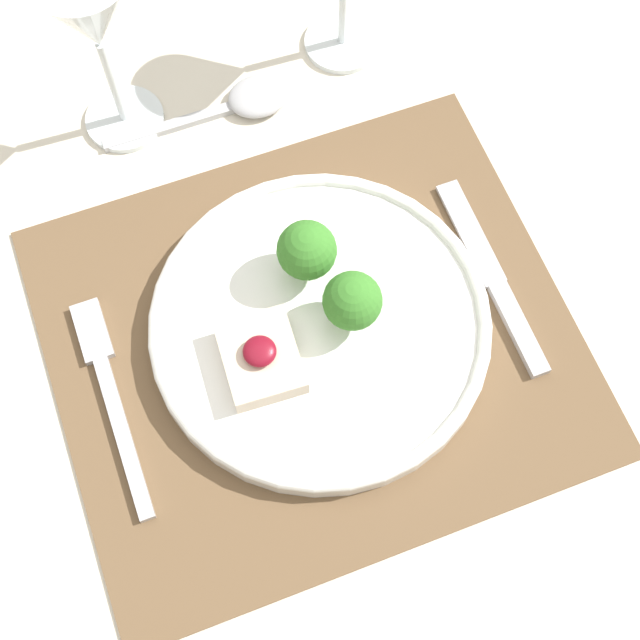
{
  "coord_description": "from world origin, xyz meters",
  "views": [
    {
      "loc": [
        -0.09,
        -0.26,
        1.43
      ],
      "look_at": [
        0.01,
        0.01,
        0.77
      ],
      "focal_mm": 50.0,
      "sensor_mm": 36.0,
      "label": 1
    }
  ],
  "objects_px": {
    "knife": "(498,288)",
    "dinner_plate": "(319,321)",
    "spoon": "(243,101)",
    "wine_glass_far": "(92,20)",
    "fork": "(109,389)"
  },
  "relations": [
    {
      "from": "knife",
      "to": "fork",
      "type": "bearing_deg",
      "value": 172.34
    },
    {
      "from": "knife",
      "to": "spoon",
      "type": "relative_size",
      "value": 1.08
    },
    {
      "from": "dinner_plate",
      "to": "wine_glass_far",
      "type": "xyz_separation_m",
      "value": [
        -0.09,
        0.26,
        0.11
      ]
    },
    {
      "from": "knife",
      "to": "wine_glass_far",
      "type": "bearing_deg",
      "value": 128.87
    },
    {
      "from": "spoon",
      "to": "wine_glass_far",
      "type": "relative_size",
      "value": 0.98
    },
    {
      "from": "knife",
      "to": "spoon",
      "type": "xyz_separation_m",
      "value": [
        -0.14,
        0.26,
        0.0
      ]
    },
    {
      "from": "knife",
      "to": "dinner_plate",
      "type": "bearing_deg",
      "value": 169.68
    },
    {
      "from": "fork",
      "to": "wine_glass_far",
      "type": "bearing_deg",
      "value": 74.41
    },
    {
      "from": "fork",
      "to": "wine_glass_far",
      "type": "distance_m",
      "value": 0.29
    },
    {
      "from": "dinner_plate",
      "to": "knife",
      "type": "bearing_deg",
      "value": -7.53
    },
    {
      "from": "dinner_plate",
      "to": "wine_glass_far",
      "type": "height_order",
      "value": "wine_glass_far"
    },
    {
      "from": "dinner_plate",
      "to": "fork",
      "type": "xyz_separation_m",
      "value": [
        -0.18,
        0.01,
        -0.01
      ]
    },
    {
      "from": "fork",
      "to": "spoon",
      "type": "bearing_deg",
      "value": 52.71
    },
    {
      "from": "dinner_plate",
      "to": "fork",
      "type": "height_order",
      "value": "dinner_plate"
    },
    {
      "from": "fork",
      "to": "wine_glass_far",
      "type": "relative_size",
      "value": 1.06
    }
  ]
}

